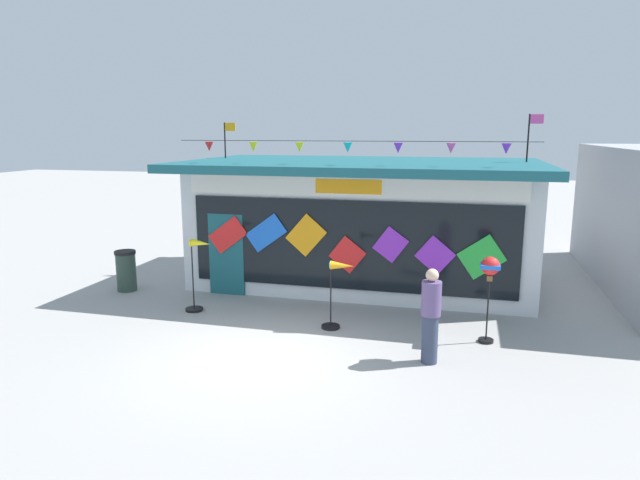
{
  "coord_description": "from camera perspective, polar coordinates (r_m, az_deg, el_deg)",
  "views": [
    {
      "loc": [
        3.38,
        -8.89,
        3.96
      ],
      "look_at": [
        0.38,
        2.62,
        1.62
      ],
      "focal_mm": 31.21,
      "sensor_mm": 36.0,
      "label": 1
    }
  ],
  "objects": [
    {
      "name": "ground_plane",
      "position": [
        10.3,
        -5.85,
        -11.55
      ],
      "size": [
        80.0,
        80.0,
        0.0
      ],
      "primitive_type": "plane",
      "color": "#9E9B99"
    },
    {
      "name": "wind_spinner_left",
      "position": [
        11.22,
        1.79,
        -4.97
      ],
      "size": [
        0.66,
        0.38,
        1.42
      ],
      "color": "black",
      "rests_on": "ground_plane"
    },
    {
      "name": "kite_shop_building",
      "position": [
        14.74,
        4.56,
        2.03
      ],
      "size": [
        8.79,
        5.39,
        4.36
      ],
      "color": "silver",
      "rests_on": "ground_plane"
    },
    {
      "name": "trash_bin",
      "position": [
        14.8,
        -19.26,
        -2.97
      ],
      "size": [
        0.52,
        0.52,
        1.02
      ],
      "color": "#2D4238",
      "rests_on": "ground_plane"
    },
    {
      "name": "person_near_camera",
      "position": [
        9.8,
        11.29,
        -7.39
      ],
      "size": [
        0.34,
        0.46,
        1.68
      ],
      "rotation": [
        0.0,
        0.0,
        0.05
      ],
      "color": "#333D56",
      "rests_on": "ground_plane"
    },
    {
      "name": "wind_spinner_center_left",
      "position": [
        10.85,
        17.02,
        -3.3
      ],
      "size": [
        0.36,
        0.36,
        1.67
      ],
      "color": "black",
      "rests_on": "ground_plane"
    },
    {
      "name": "wind_spinner_far_left",
      "position": [
        12.57,
        -12.42,
        -3.08
      ],
      "size": [
        0.68,
        0.39,
        1.64
      ],
      "color": "black",
      "rests_on": "ground_plane"
    }
  ]
}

